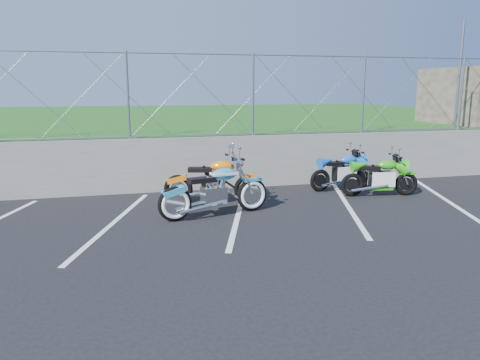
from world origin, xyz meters
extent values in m
plane|color=black|center=(0.00, 0.00, 0.00)|extent=(90.00, 90.00, 0.00)
cube|color=slate|center=(0.00, 3.50, 0.65)|extent=(30.00, 0.22, 1.30)
cube|color=#174913|center=(0.00, 13.50, 0.65)|extent=(30.00, 20.00, 1.30)
cylinder|color=gray|center=(0.00, 3.50, 3.25)|extent=(28.00, 0.03, 0.03)
cylinder|color=gray|center=(0.00, 3.50, 1.35)|extent=(28.00, 0.03, 0.03)
cylinder|color=gray|center=(7.20, 3.90, 2.80)|extent=(0.08, 0.08, 3.00)
cube|color=silver|center=(-2.40, 1.00, 0.00)|extent=(1.49, 4.31, 0.01)
cube|color=silver|center=(0.00, 1.00, 0.00)|extent=(1.49, 4.31, 0.01)
cube|color=silver|center=(2.40, 1.00, 0.00)|extent=(1.49, 4.31, 0.01)
cube|color=silver|center=(4.80, 1.00, 0.00)|extent=(1.49, 4.31, 0.01)
torus|color=black|center=(-1.28, 0.80, 0.34)|extent=(0.68, 0.26, 0.67)
torus|color=black|center=(0.33, 1.18, 0.34)|extent=(0.68, 0.26, 0.67)
cube|color=silver|center=(-0.50, 0.98, 0.41)|extent=(0.52, 0.38, 0.35)
ellipsoid|color=#309DC1|center=(-0.28, 1.03, 0.81)|extent=(0.58, 0.36, 0.24)
cube|color=black|center=(-0.75, 0.92, 0.74)|extent=(0.55, 0.35, 0.09)
cube|color=#309DC1|center=(0.33, 1.18, 0.65)|extent=(0.41, 0.24, 0.06)
cylinder|color=silver|center=(-0.06, 1.09, 1.14)|extent=(0.19, 0.72, 0.03)
torus|color=black|center=(-1.05, 2.18, 0.31)|extent=(0.64, 0.26, 0.63)
torus|color=black|center=(0.43, 1.82, 0.31)|extent=(0.64, 0.26, 0.63)
cube|color=black|center=(-0.33, 2.01, 0.41)|extent=(0.52, 0.39, 0.35)
ellipsoid|color=orange|center=(-0.11, 1.95, 0.81)|extent=(0.58, 0.37, 0.24)
cube|color=black|center=(-0.58, 2.07, 0.74)|extent=(0.55, 0.36, 0.09)
cube|color=orange|center=(0.43, 1.82, 0.61)|extent=(0.41, 0.24, 0.06)
cylinder|color=silver|center=(0.10, 1.90, 1.06)|extent=(0.20, 0.72, 0.03)
torus|color=black|center=(2.92, 1.84, 0.27)|extent=(0.55, 0.18, 0.54)
torus|color=black|center=(4.19, 1.63, 0.27)|extent=(0.55, 0.18, 0.54)
cube|color=black|center=(3.53, 1.74, 0.36)|extent=(0.45, 0.32, 0.31)
ellipsoid|color=green|center=(3.73, 1.70, 0.73)|extent=(0.51, 0.29, 0.21)
cube|color=black|center=(3.30, 1.77, 0.66)|extent=(0.48, 0.29, 0.08)
cube|color=green|center=(4.19, 1.63, 0.53)|extent=(0.36, 0.19, 0.05)
cylinder|color=silver|center=(3.89, 1.68, 0.94)|extent=(0.13, 0.65, 0.03)
torus|color=black|center=(2.41, 2.50, 0.27)|extent=(0.55, 0.18, 0.54)
torus|color=black|center=(3.68, 2.70, 0.27)|extent=(0.55, 0.18, 0.54)
cube|color=black|center=(3.03, 2.60, 0.36)|extent=(0.45, 0.31, 0.31)
ellipsoid|color=blue|center=(3.22, 2.63, 0.72)|extent=(0.51, 0.29, 0.21)
cube|color=black|center=(2.80, 2.56, 0.66)|extent=(0.48, 0.28, 0.08)
cube|color=blue|center=(3.68, 2.70, 0.52)|extent=(0.36, 0.19, 0.05)
cylinder|color=silver|center=(3.38, 2.65, 0.93)|extent=(0.12, 0.65, 0.03)
camera|label=1|loc=(-2.19, -7.74, 2.49)|focal=35.00mm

